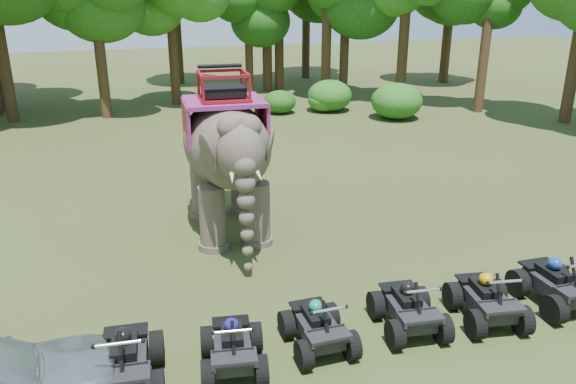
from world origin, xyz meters
name	(u,v)px	position (x,y,z in m)	size (l,w,h in m)	color
ground	(304,287)	(0.00, 0.00, 0.00)	(110.00, 110.00, 0.00)	#47381E
elephant	(227,153)	(-0.93, 3.74, 2.25)	(2.36, 5.36, 4.50)	#4F4239
atv_0	(124,354)	(-4.03, -2.27, 0.65)	(1.28, 1.75, 1.30)	black
atv_1	(232,341)	(-2.19, -2.36, 0.58)	(1.14, 1.56, 1.16)	black
atv_2	(318,321)	(-0.52, -2.23, 0.58)	(1.14, 1.56, 1.16)	black
atv_3	(409,303)	(1.41, -2.23, 0.61)	(1.20, 1.65, 1.22)	black
atv_4	(488,294)	(3.09, -2.43, 0.62)	(1.22, 1.67, 1.24)	black
atv_5	(558,278)	(4.88, -2.39, 0.65)	(1.28, 1.75, 1.30)	black
tree_0	(172,34)	(0.00, 22.41, 3.98)	(5.57, 5.57, 7.96)	#195114
tree_1	(249,40)	(4.93, 24.39, 3.36)	(4.71, 4.71, 6.73)	#195114
tree_2	(327,21)	(8.73, 20.87, 4.58)	(6.41, 6.41, 9.16)	#195114
tree_3	(405,23)	(12.31, 18.20, 4.59)	(6.42, 6.42, 9.18)	#195114
tree_4	(485,44)	(15.49, 15.16, 3.63)	(5.08, 5.08, 7.26)	#195114
tree_28	(99,39)	(-3.95, 19.93, 4.00)	(5.59, 5.59, 7.99)	#195114
tree_30	(345,30)	(10.05, 21.24, 4.02)	(5.63, 5.63, 8.04)	#195114
tree_34	(267,8)	(6.27, 24.96, 5.22)	(7.30, 7.30, 10.43)	#195114
tree_36	(449,20)	(19.29, 24.49, 4.29)	(6.00, 6.00, 8.57)	#195114
tree_39	(306,12)	(10.57, 29.57, 4.71)	(6.60, 6.60, 9.42)	#195114
tree_40	(279,16)	(7.07, 24.89, 4.69)	(6.56, 6.56, 9.38)	#195114
tree_41	(449,14)	(19.53, 25.01, 4.69)	(6.56, 6.56, 9.38)	#195114
tree_42	(175,4)	(1.21, 29.87, 5.35)	(7.49, 7.49, 10.70)	#195114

